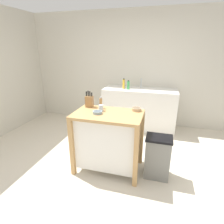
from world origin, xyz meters
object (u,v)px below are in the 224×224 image
(trash_bin, at_px, (158,157))
(bottle_dish_soap, at_px, (128,85))
(kitchen_island, at_px, (108,139))
(bottle_spray_cleaner, at_px, (124,84))
(bowl_ceramic_wide, at_px, (97,112))
(bowl_ceramic_small, at_px, (136,109))
(drinking_cup, at_px, (101,108))
(sink_faucet, at_px, (141,83))
(knife_block, at_px, (89,101))
(pepper_grinder, at_px, (101,103))

(trash_bin, distance_m, bottle_dish_soap, 1.90)
(kitchen_island, height_order, bottle_spray_cleaner, bottle_spray_cleaner)
(bowl_ceramic_wide, distance_m, bottle_dish_soap, 1.68)
(bowl_ceramic_small, relative_size, drinking_cup, 1.54)
(bowl_ceramic_small, bearing_deg, sink_faucet, 95.08)
(knife_block, height_order, sink_faucet, knife_block)
(bowl_ceramic_small, height_order, drinking_cup, drinking_cup)
(bowl_ceramic_small, relative_size, trash_bin, 0.22)
(trash_bin, xyz_separation_m, bottle_spray_cleaner, (-0.87, 1.64, 0.71))
(knife_block, distance_m, bowl_ceramic_wide, 0.36)
(bowl_ceramic_small, xyz_separation_m, trash_bin, (0.36, -0.20, -0.62))
(sink_faucet, bearing_deg, bowl_ceramic_wide, -100.76)
(knife_block, distance_m, pepper_grinder, 0.19)
(bowl_ceramic_small, relative_size, bottle_dish_soap, 0.67)
(pepper_grinder, distance_m, trash_bin, 1.15)
(bowl_ceramic_small, distance_m, bowl_ceramic_wide, 0.58)
(kitchen_island, distance_m, knife_block, 0.65)
(bowl_ceramic_wide, height_order, bottle_dish_soap, bottle_dish_soap)
(sink_faucet, bearing_deg, bowl_ceramic_small, -84.92)
(kitchen_island, bearing_deg, pepper_grinder, 131.43)
(pepper_grinder, bearing_deg, trash_bin, -11.64)
(kitchen_island, relative_size, sink_faucet, 4.44)
(kitchen_island, distance_m, pepper_grinder, 0.55)
(knife_block, height_order, trash_bin, knife_block)
(kitchen_island, bearing_deg, bowl_ceramic_wide, -157.07)
(bowl_ceramic_small, bearing_deg, pepper_grinder, -178.39)
(bowl_ceramic_small, distance_m, pepper_grinder, 0.55)
(bottle_spray_cleaner, bearing_deg, trash_bin, -62.07)
(pepper_grinder, bearing_deg, bottle_spray_cleaner, 88.69)
(pepper_grinder, bearing_deg, knife_block, 177.93)
(sink_faucet, distance_m, bottle_spray_cleaner, 0.41)
(kitchen_island, xyz_separation_m, knife_block, (-0.37, 0.21, 0.49))
(bowl_ceramic_wide, relative_size, bottle_dish_soap, 0.66)
(bowl_ceramic_small, xyz_separation_m, bottle_spray_cleaner, (-0.51, 1.44, 0.09))
(knife_block, xyz_separation_m, bottle_dish_soap, (0.34, 1.40, 0.01))
(bottle_spray_cleaner, xyz_separation_m, bottle_dish_soap, (0.11, -0.05, -0.01))
(trash_bin, bearing_deg, pepper_grinder, 168.36)
(knife_block, bearing_deg, pepper_grinder, -2.07)
(bowl_ceramic_small, bearing_deg, bowl_ceramic_wide, -151.57)
(kitchen_island, height_order, trash_bin, kitchen_island)
(kitchen_island, distance_m, bottle_dish_soap, 1.69)
(sink_faucet, bearing_deg, kitchen_island, -96.91)
(bowl_ceramic_small, relative_size, pepper_grinder, 0.76)
(trash_bin, height_order, bottle_spray_cleaner, bottle_spray_cleaner)
(pepper_grinder, relative_size, bottle_spray_cleaner, 0.78)
(bowl_ceramic_wide, xyz_separation_m, bottle_spray_cleaner, (-0.01, 1.72, 0.09))
(bottle_spray_cleaner, bearing_deg, bottle_dish_soap, -21.82)
(knife_block, xyz_separation_m, drinking_cup, (0.24, -0.13, -0.05))
(kitchen_island, relative_size, knife_block, 3.83)
(kitchen_island, bearing_deg, trash_bin, 1.09)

